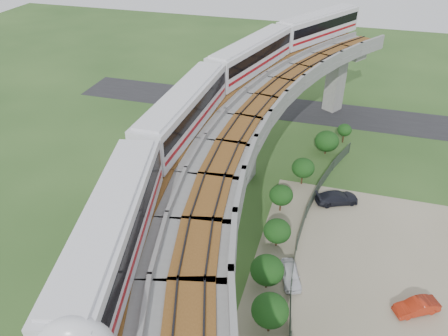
{
  "coord_description": "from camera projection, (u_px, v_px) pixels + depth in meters",
  "views": [
    {
      "loc": [
        10.34,
        -30.13,
        28.06
      ],
      "look_at": [
        1.44,
        0.44,
        7.5
      ],
      "focal_mm": 35.0,
      "sensor_mm": 36.0,
      "label": 1
    }
  ],
  "objects": [
    {
      "name": "tree_6",
      "position": [
        270.0,
        310.0,
        31.51
      ],
      "size": [
        2.76,
        2.76,
        3.49
      ],
      "color": "#382314",
      "rests_on": "ground"
    },
    {
      "name": "tree_0",
      "position": [
        345.0,
        130.0,
        55.95
      ],
      "size": [
        1.82,
        1.82,
        2.59
      ],
      "color": "#382314",
      "rests_on": "ground"
    },
    {
      "name": "tree_3",
      "position": [
        281.0,
        195.0,
        43.81
      ],
      "size": [
        2.4,
        2.4,
        3.03
      ],
      "color": "#382314",
      "rests_on": "ground"
    },
    {
      "name": "asphalt_road",
      "position": [
        269.0,
        107.0,
        66.14
      ],
      "size": [
        60.0,
        8.0,
        0.03
      ],
      "primitive_type": "cube",
      "color": "#232326",
      "rests_on": "ground"
    },
    {
      "name": "car_white",
      "position": [
        291.0,
        275.0,
        36.64
      ],
      "size": [
        2.52,
        3.84,
        1.22
      ],
      "primitive_type": "imported",
      "rotation": [
        0.0,
        0.0,
        0.33
      ],
      "color": "white",
      "rests_on": "dirt_lot"
    },
    {
      "name": "tree_2",
      "position": [
        303.0,
        168.0,
        47.76
      ],
      "size": [
        2.51,
        2.51,
        3.23
      ],
      "color": "#382314",
      "rests_on": "ground"
    },
    {
      "name": "tree_5",
      "position": [
        267.0,
        270.0,
        35.22
      ],
      "size": [
        2.78,
        2.78,
        3.21
      ],
      "color": "#382314",
      "rests_on": "ground"
    },
    {
      "name": "metro_train",
      "position": [
        239.0,
        85.0,
        41.2
      ],
      "size": [
        14.49,
        60.81,
        3.64
      ],
      "color": "silver",
      "rests_on": "ground"
    },
    {
      "name": "tree_1",
      "position": [
        327.0,
        141.0,
        53.51
      ],
      "size": [
        2.94,
        2.94,
        3.06
      ],
      "color": "#382314",
      "rests_on": "ground"
    },
    {
      "name": "fence",
      "position": [
        311.0,
        247.0,
        39.25
      ],
      "size": [
        3.87,
        38.73,
        1.5
      ],
      "color": "#2D382D",
      "rests_on": "ground"
    },
    {
      "name": "dirt_lot",
      "position": [
        358.0,
        279.0,
        37.04
      ],
      "size": [
        18.0,
        26.0,
        0.04
      ],
      "primitive_type": "cube",
      "color": "gray",
      "rests_on": "ground"
    },
    {
      "name": "ground",
      "position": [
        208.0,
        233.0,
        41.95
      ],
      "size": [
        160.0,
        160.0,
        0.0
      ],
      "primitive_type": "plane",
      "color": "#29491D",
      "rests_on": "ground"
    },
    {
      "name": "car_dark",
      "position": [
        337.0,
        198.0,
        45.64
      ],
      "size": [
        4.84,
        3.51,
        1.3
      ],
      "primitive_type": "imported",
      "rotation": [
        0.0,
        0.0,
        2.0
      ],
      "color": "black",
      "rests_on": "dirt_lot"
    },
    {
      "name": "car_red",
      "position": [
        417.0,
        307.0,
        33.87
      ],
      "size": [
        3.73,
        2.88,
        1.18
      ],
      "primitive_type": "imported",
      "rotation": [
        0.0,
        0.0,
        -1.05
      ],
      "color": "#A5240F",
      "rests_on": "dirt_lot"
    },
    {
      "name": "viaduct",
      "position": [
        250.0,
        159.0,
        36.14
      ],
      "size": [
        19.58,
        73.98,
        11.4
      ],
      "color": "#99968E",
      "rests_on": "ground"
    },
    {
      "name": "tree_4",
      "position": [
        277.0,
        231.0,
        39.59
      ],
      "size": [
        2.53,
        2.53,
        2.85
      ],
      "color": "#382314",
      "rests_on": "ground"
    }
  ]
}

